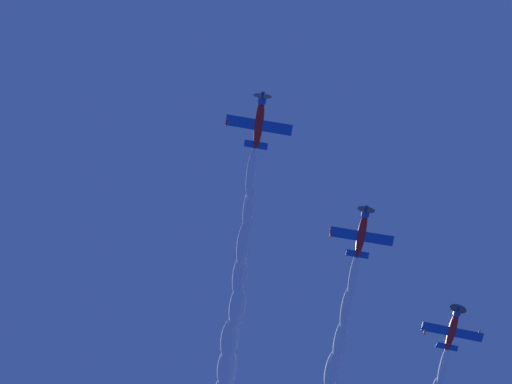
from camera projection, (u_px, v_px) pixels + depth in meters
airplane_lead at (259, 121)px, 89.46m from camera, size 7.25×7.94×2.60m
airplane_left_wingman at (362, 233)px, 93.88m from camera, size 7.25×7.98×2.45m
airplane_right_wingman at (453, 328)px, 99.54m from camera, size 7.26×7.93×2.88m
smoke_trail_lead at (227, 374)px, 103.74m from camera, size 47.74×22.07×5.00m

